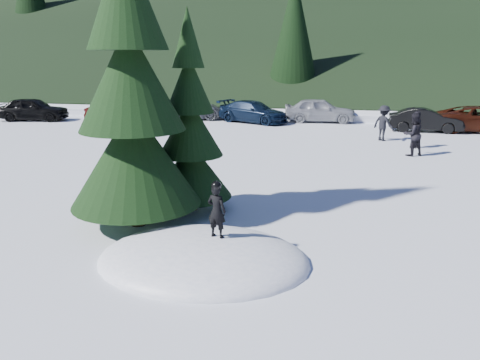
% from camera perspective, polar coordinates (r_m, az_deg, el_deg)
% --- Properties ---
extents(ground, '(200.00, 200.00, 0.00)m').
position_cam_1_polar(ground, '(9.96, -4.49, -9.80)').
color(ground, white).
rests_on(ground, ground).
extents(snow_mound, '(4.48, 3.52, 0.96)m').
position_cam_1_polar(snow_mound, '(9.96, -4.49, -9.80)').
color(snow_mound, white).
rests_on(snow_mound, ground).
extents(spruce_tall, '(3.20, 3.20, 8.60)m').
position_cam_1_polar(spruce_tall, '(11.53, -13.16, 10.38)').
color(spruce_tall, black).
rests_on(spruce_tall, ground).
extents(spruce_short, '(2.20, 2.20, 5.37)m').
position_cam_1_polar(spruce_short, '(12.62, -6.08, 5.48)').
color(spruce_short, black).
rests_on(spruce_short, ground).
extents(child_skier, '(0.47, 0.37, 1.13)m').
position_cam_1_polar(child_skier, '(9.70, -2.86, -3.80)').
color(child_skier, black).
rests_on(child_skier, snow_mound).
extents(adult_0, '(1.10, 1.01, 1.83)m').
position_cam_1_polar(adult_0, '(21.24, 20.35, 5.22)').
color(adult_0, black).
rests_on(adult_0, ground).
extents(adult_1, '(0.74, 1.09, 1.72)m').
position_cam_1_polar(adult_1, '(23.17, 20.71, 5.78)').
color(adult_1, black).
rests_on(adult_1, ground).
extents(adult_2, '(1.28, 1.25, 1.77)m').
position_cam_1_polar(adult_2, '(24.65, 17.10, 6.64)').
color(adult_2, black).
rests_on(adult_2, ground).
extents(car_0, '(4.69, 2.46, 1.52)m').
position_cam_1_polar(car_0, '(33.95, -23.95, 7.92)').
color(car_0, black).
rests_on(car_0, ground).
extents(car_1, '(4.03, 2.14, 1.26)m').
position_cam_1_polar(car_1, '(31.66, -14.85, 8.04)').
color(car_1, '#340B09').
rests_on(car_1, ground).
extents(car_2, '(5.27, 3.36, 1.35)m').
position_cam_1_polar(car_2, '(31.98, -6.15, 8.59)').
color(car_2, '#4E5156').
rests_on(car_2, ground).
extents(car_3, '(5.10, 3.70, 1.37)m').
position_cam_1_polar(car_3, '(30.18, 1.62, 8.31)').
color(car_3, black).
rests_on(car_3, ground).
extents(car_4, '(4.59, 1.98, 1.54)m').
position_cam_1_polar(car_4, '(30.80, 9.69, 8.40)').
color(car_4, '#93959B').
rests_on(car_4, ground).
extents(car_5, '(4.05, 1.65, 1.31)m').
position_cam_1_polar(car_5, '(28.47, 21.66, 6.81)').
color(car_5, black).
rests_on(car_5, ground).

